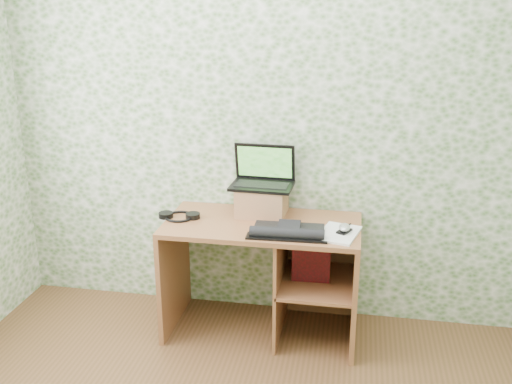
% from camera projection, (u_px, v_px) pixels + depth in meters
% --- Properties ---
extents(wall_back, '(3.50, 0.00, 3.50)m').
position_uv_depth(wall_back, '(271.00, 125.00, 3.62)').
color(wall_back, silver).
rests_on(wall_back, ground).
extents(desk, '(1.20, 0.60, 0.75)m').
position_uv_depth(desk, '(275.00, 262.00, 3.60)').
color(desk, brown).
rests_on(desk, floor).
extents(riser, '(0.31, 0.27, 0.18)m').
position_uv_depth(riser, '(262.00, 201.00, 3.61)').
color(riser, '#9A6645').
rests_on(riser, desk).
extents(laptop, '(0.40, 0.28, 0.26)m').
position_uv_depth(laptop, '(263.00, 176.00, 3.60)').
color(laptop, black).
rests_on(laptop, riser).
extents(keyboard, '(0.47, 0.25, 0.07)m').
position_uv_depth(keyboard, '(288.00, 231.00, 3.32)').
color(keyboard, black).
rests_on(keyboard, desk).
extents(headphones, '(0.26, 0.21, 0.03)m').
position_uv_depth(headphones, '(179.00, 216.00, 3.58)').
color(headphones, black).
rests_on(headphones, desk).
extents(notepad, '(0.27, 0.34, 0.01)m').
position_uv_depth(notepad, '(339.00, 233.00, 3.32)').
color(notepad, white).
rests_on(notepad, desk).
extents(mouse, '(0.11, 0.12, 0.04)m').
position_uv_depth(mouse, '(344.00, 229.00, 3.32)').
color(mouse, silver).
rests_on(mouse, notepad).
extents(pen, '(0.06, 0.14, 0.01)m').
position_uv_depth(pen, '(345.00, 228.00, 3.38)').
color(pen, black).
rests_on(pen, notepad).
extents(red_box, '(0.24, 0.08, 0.28)m').
position_uv_depth(red_box, '(311.00, 259.00, 3.52)').
color(red_box, maroon).
rests_on(red_box, desk).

